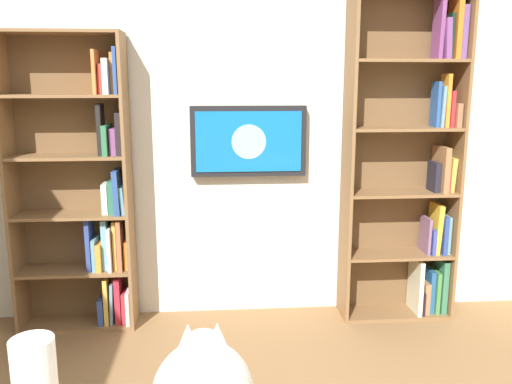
{
  "coord_description": "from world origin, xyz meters",
  "views": [
    {
      "loc": [
        0.17,
        1.46,
        1.66
      ],
      "look_at": [
        -0.03,
        -1.07,
        1.13
      ],
      "focal_mm": 37.11,
      "sensor_mm": 36.0,
      "label": 1
    }
  ],
  "objects": [
    {
      "name": "bookshelf_left",
      "position": [
        -1.21,
        -2.06,
        1.08
      ],
      "size": [
        0.78,
        0.28,
        2.24
      ],
      "color": "brown",
      "rests_on": "ground"
    },
    {
      "name": "wall_mounted_tv",
      "position": [
        -0.07,
        -2.15,
        1.26
      ],
      "size": [
        0.79,
        0.07,
        0.48
      ],
      "color": "black"
    },
    {
      "name": "bookshelf_right",
      "position": [
        1.02,
        -2.06,
        0.93
      ],
      "size": [
        0.78,
        0.28,
        1.97
      ],
      "color": "brown",
      "rests_on": "ground"
    },
    {
      "name": "wall_back",
      "position": [
        0.0,
        -2.23,
        1.35
      ],
      "size": [
        4.52,
        0.06,
        2.7
      ],
      "primitive_type": "cube",
      "color": "silver",
      "rests_on": "ground"
    }
  ]
}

